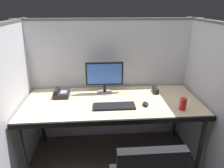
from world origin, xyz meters
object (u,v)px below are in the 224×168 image
at_px(red_stapler, 156,90).
at_px(computer_mouse, 146,104).
at_px(keyboard_main, 114,106).
at_px(desk_phone, 61,94).
at_px(desk, 112,106).
at_px(monitor_center, 105,75).
at_px(soda_can, 183,104).

bearing_deg(red_stapler, computer_mouse, -121.39).
bearing_deg(keyboard_main, desk_phone, 152.30).
xyz_separation_m(desk, monitor_center, (-0.07, 0.24, 0.27)).
height_order(soda_can, red_stapler, soda_can).
relative_size(desk, red_stapler, 12.67).
distance_m(desk, desk_phone, 0.60).
distance_m(desk, soda_can, 0.73).
xyz_separation_m(monitor_center, keyboard_main, (0.08, -0.37, -0.20)).
distance_m(desk, computer_mouse, 0.36).
bearing_deg(desk, red_stapler, 21.35).
xyz_separation_m(keyboard_main, red_stapler, (0.52, 0.33, 0.02)).
bearing_deg(computer_mouse, soda_can, -18.33).
xyz_separation_m(computer_mouse, soda_can, (0.35, -0.11, 0.04)).
distance_m(monitor_center, red_stapler, 0.63).
distance_m(monitor_center, desk_phone, 0.54).
bearing_deg(desk, keyboard_main, -86.63).
distance_m(desk, monitor_center, 0.37).
bearing_deg(monitor_center, desk_phone, -172.73).
height_order(desk, computer_mouse, computer_mouse).
relative_size(soda_can, red_stapler, 0.81).
height_order(desk_phone, red_stapler, desk_phone).
distance_m(monitor_center, keyboard_main, 0.43).
xyz_separation_m(soda_can, red_stapler, (-0.15, 0.43, -0.03)).
bearing_deg(red_stapler, keyboard_main, -147.52).
xyz_separation_m(desk, computer_mouse, (0.34, -0.11, 0.07)).
relative_size(desk, computer_mouse, 19.79).
bearing_deg(keyboard_main, desk, 93.37).
bearing_deg(soda_can, desk, 161.64).
distance_m(keyboard_main, red_stapler, 0.62).
bearing_deg(soda_can, monitor_center, 148.23).
distance_m(computer_mouse, red_stapler, 0.38).
relative_size(keyboard_main, desk_phone, 2.26).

